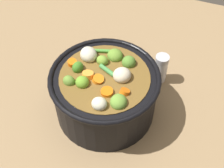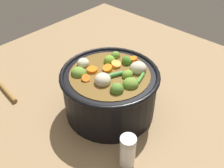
% 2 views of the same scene
% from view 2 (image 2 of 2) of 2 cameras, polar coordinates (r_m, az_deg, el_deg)
% --- Properties ---
extents(ground_plane, '(1.10, 1.10, 0.00)m').
position_cam_2_polar(ground_plane, '(0.73, -0.44, -5.66)').
color(ground_plane, '#8C704C').
extents(cooking_pot, '(0.25, 0.25, 0.15)m').
position_cam_2_polar(cooking_pot, '(0.68, -0.45, -1.52)').
color(cooking_pot, black).
rests_on(cooking_pot, ground_plane).
extents(salt_shaker, '(0.04, 0.04, 0.09)m').
position_cam_2_polar(salt_shaker, '(0.58, 3.47, -14.59)').
color(salt_shaker, silver).
rests_on(salt_shaker, ground_plane).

